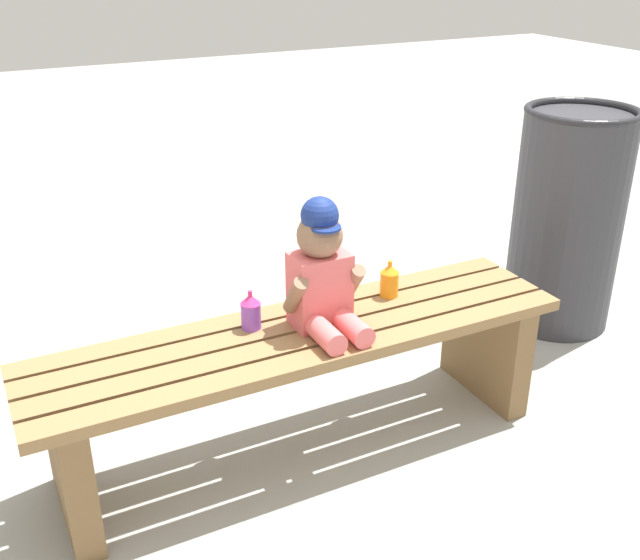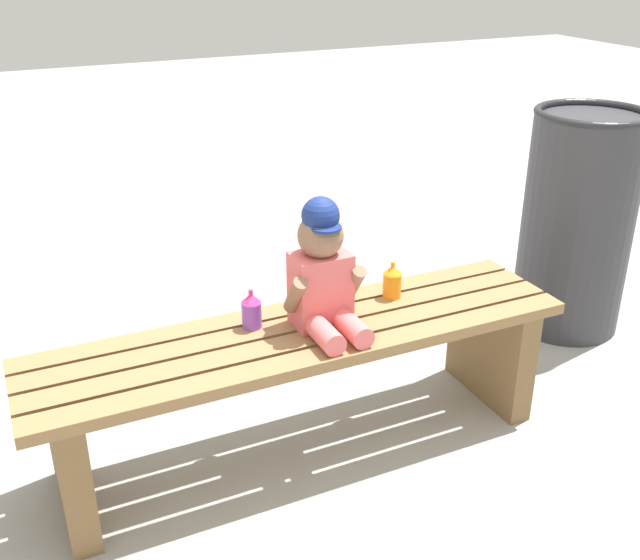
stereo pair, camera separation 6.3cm
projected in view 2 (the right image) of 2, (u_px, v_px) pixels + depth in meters
name	position (u px, v px, depth m)	size (l,w,h in m)	color
ground_plane	(304.00, 445.00, 2.42)	(16.00, 16.00, 0.00)	#999993
park_bench	(304.00, 368.00, 2.29)	(1.67, 0.40, 0.43)	olive
child_figure	(323.00, 273.00, 2.19)	(0.23, 0.27, 0.40)	#E56666
sippy_cup_left	(251.00, 310.00, 2.23)	(0.06, 0.06, 0.12)	#8C4CCC
sippy_cup_right	(392.00, 281.00, 2.42)	(0.06, 0.06, 0.12)	orange
trash_bin	(577.00, 222.00, 2.99)	(0.44, 0.44, 0.91)	#333338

